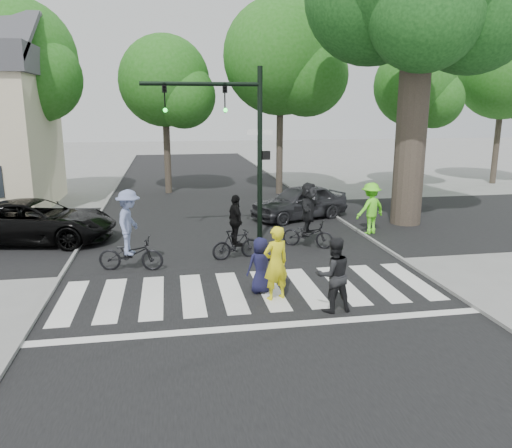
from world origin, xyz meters
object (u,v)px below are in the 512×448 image
(cyclist_right, at_px, (308,219))
(pedestrian_adult, at_px, (333,275))
(pedestrian_woman, at_px, (276,263))
(car_grey, at_px, (299,202))
(pedestrian_child, at_px, (261,265))
(car_suv, at_px, (36,221))
(cyclist_mid, at_px, (236,233))
(cyclist_left, at_px, (130,236))
(traffic_signal, at_px, (236,129))

(cyclist_right, bearing_deg, pedestrian_adult, -99.76)
(pedestrian_woman, distance_m, car_grey, 9.28)
(pedestrian_child, height_order, pedestrian_adult, pedestrian_adult)
(car_suv, relative_size, car_grey, 1.28)
(cyclist_mid, bearing_deg, cyclist_left, -169.32)
(pedestrian_woman, height_order, pedestrian_adult, pedestrian_woman)
(cyclist_mid, distance_m, car_suv, 7.35)
(cyclist_left, height_order, car_suv, cyclist_left)
(pedestrian_child, bearing_deg, pedestrian_adult, 119.98)
(pedestrian_woman, bearing_deg, car_grey, -128.18)
(pedestrian_woman, relative_size, cyclist_mid, 0.91)
(car_suv, bearing_deg, pedestrian_child, -121.65)
(pedestrian_child, bearing_deg, car_grey, -125.44)
(pedestrian_child, distance_m, pedestrian_adult, 2.06)
(car_grey, bearing_deg, cyclist_left, -69.66)
(pedestrian_adult, relative_size, car_suv, 0.33)
(cyclist_mid, bearing_deg, car_grey, 56.88)
(pedestrian_child, bearing_deg, cyclist_right, -135.31)
(pedestrian_adult, distance_m, cyclist_left, 6.19)
(traffic_signal, height_order, pedestrian_woman, traffic_signal)
(traffic_signal, height_order, cyclist_left, traffic_signal)
(cyclist_mid, xyz_separation_m, car_suv, (-6.63, 3.16, -0.08))
(traffic_signal, xyz_separation_m, cyclist_mid, (-0.34, -2.34, -3.06))
(pedestrian_child, distance_m, car_suv, 9.22)
(pedestrian_woman, bearing_deg, pedestrian_child, -81.02)
(car_suv, bearing_deg, cyclist_left, -126.96)
(pedestrian_adult, distance_m, car_suv, 11.27)
(traffic_signal, distance_m, cyclist_left, 5.39)
(pedestrian_woman, relative_size, cyclist_left, 0.78)
(cyclist_right, height_order, car_suv, cyclist_right)
(pedestrian_woman, bearing_deg, cyclist_left, -58.29)
(pedestrian_adult, distance_m, car_grey, 9.92)
(cyclist_right, distance_m, car_grey, 4.47)
(cyclist_right, bearing_deg, cyclist_mid, -160.73)
(pedestrian_woman, distance_m, pedestrian_child, 0.62)
(cyclist_right, xyz_separation_m, car_suv, (-9.21, 2.26, -0.24))
(cyclist_right, bearing_deg, traffic_signal, 147.39)
(pedestrian_child, height_order, cyclist_right, cyclist_right)
(cyclist_left, relative_size, cyclist_right, 1.07)
(pedestrian_adult, relative_size, cyclist_mid, 0.87)
(pedestrian_adult, height_order, cyclist_left, cyclist_left)
(pedestrian_adult, height_order, cyclist_mid, cyclist_mid)
(car_grey, bearing_deg, pedestrian_adult, -31.70)
(pedestrian_adult, xyz_separation_m, cyclist_left, (-4.82, 3.88, 0.14))
(traffic_signal, xyz_separation_m, cyclist_left, (-3.50, -2.93, -2.87))
(cyclist_right, bearing_deg, car_suv, 166.23)
(pedestrian_woman, distance_m, cyclist_mid, 3.56)
(cyclist_left, xyz_separation_m, cyclist_mid, (3.16, 0.60, -0.20))
(car_grey, bearing_deg, car_suv, -99.44)
(traffic_signal, relative_size, car_suv, 1.10)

